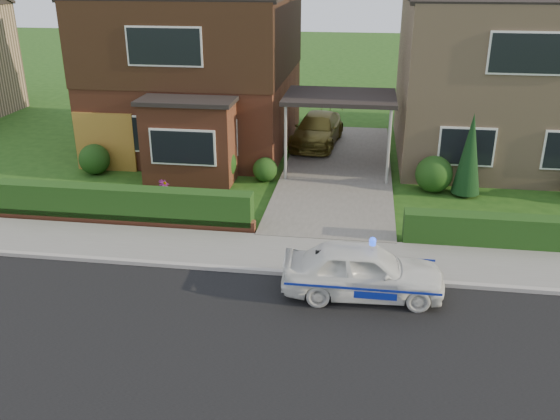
# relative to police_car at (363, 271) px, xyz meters

# --- Properties ---
(ground) EXTENTS (120.00, 120.00, 0.00)m
(ground) POSITION_rel_police_car_xyz_m (-1.02, -2.40, -0.61)
(ground) COLOR #1C4412
(ground) RESTS_ON ground
(road) EXTENTS (60.00, 6.00, 0.02)m
(road) POSITION_rel_police_car_xyz_m (-1.02, -2.40, -0.61)
(road) COLOR black
(road) RESTS_ON ground
(kerb) EXTENTS (60.00, 0.16, 0.12)m
(kerb) POSITION_rel_police_car_xyz_m (-1.02, 0.65, -0.55)
(kerb) COLOR #9E9993
(kerb) RESTS_ON ground
(sidewalk) EXTENTS (60.00, 2.00, 0.10)m
(sidewalk) POSITION_rel_police_car_xyz_m (-1.02, 1.70, -0.56)
(sidewalk) COLOR slate
(sidewalk) RESTS_ON ground
(driveway) EXTENTS (3.80, 12.00, 0.12)m
(driveway) POSITION_rel_police_car_xyz_m (-1.02, 8.60, -0.55)
(driveway) COLOR #666059
(driveway) RESTS_ON ground
(house_left) EXTENTS (7.50, 9.53, 7.25)m
(house_left) POSITION_rel_police_car_xyz_m (-6.81, 11.50, 3.20)
(house_left) COLOR brown
(house_left) RESTS_ON ground
(house_right) EXTENTS (7.50, 8.06, 7.25)m
(house_right) POSITION_rel_police_car_xyz_m (4.78, 11.59, 3.05)
(house_right) COLOR tan
(house_right) RESTS_ON ground
(carport_link) EXTENTS (3.80, 3.00, 2.77)m
(carport_link) POSITION_rel_police_car_xyz_m (-1.02, 8.55, 2.05)
(carport_link) COLOR black
(carport_link) RESTS_ON ground
(garage_door) EXTENTS (2.20, 0.10, 2.10)m
(garage_door) POSITION_rel_police_car_xyz_m (-9.27, 7.56, 0.44)
(garage_door) COLOR olive
(garage_door) RESTS_ON ground
(dwarf_wall) EXTENTS (7.70, 0.25, 0.36)m
(dwarf_wall) POSITION_rel_police_car_xyz_m (-6.82, 2.90, -0.43)
(dwarf_wall) COLOR brown
(dwarf_wall) RESTS_ON ground
(hedge_left) EXTENTS (7.50, 0.55, 0.90)m
(hedge_left) POSITION_rel_police_car_xyz_m (-6.82, 3.05, -0.61)
(hedge_left) COLOR #1B3B12
(hedge_left) RESTS_ON ground
(hedge_right) EXTENTS (7.50, 0.55, 0.80)m
(hedge_right) POSITION_rel_police_car_xyz_m (4.78, 2.95, -0.61)
(hedge_right) COLOR #1B3B12
(hedge_right) RESTS_ON ground
(shrub_left_far) EXTENTS (1.08, 1.08, 1.08)m
(shrub_left_far) POSITION_rel_police_car_xyz_m (-9.52, 7.10, -0.07)
(shrub_left_far) COLOR #1B3B12
(shrub_left_far) RESTS_ON ground
(shrub_left_mid) EXTENTS (1.32, 1.32, 1.32)m
(shrub_left_mid) POSITION_rel_police_car_xyz_m (-5.02, 6.90, 0.05)
(shrub_left_mid) COLOR #1B3B12
(shrub_left_mid) RESTS_ON ground
(shrub_left_near) EXTENTS (0.84, 0.84, 0.84)m
(shrub_left_near) POSITION_rel_police_car_xyz_m (-3.42, 7.20, -0.19)
(shrub_left_near) COLOR #1B3B12
(shrub_left_near) RESTS_ON ground
(shrub_right_near) EXTENTS (1.20, 1.20, 1.20)m
(shrub_right_near) POSITION_rel_police_car_xyz_m (2.18, 7.00, -0.01)
(shrub_right_near) COLOR #1B3B12
(shrub_right_near) RESTS_ON ground
(conifer_a) EXTENTS (0.90, 0.90, 2.60)m
(conifer_a) POSITION_rel_police_car_xyz_m (3.18, 6.80, 0.69)
(conifer_a) COLOR black
(conifer_a) RESTS_ON ground
(police_car) EXTENTS (3.29, 3.65, 1.38)m
(police_car) POSITION_rel_police_car_xyz_m (0.00, 0.00, 0.00)
(police_car) COLOR white
(police_car) RESTS_ON ground
(driveway_car) EXTENTS (2.12, 4.32, 1.21)m
(driveway_car) POSITION_rel_police_car_xyz_m (-2.02, 11.64, 0.11)
(driveway_car) COLOR brown
(driveway_car) RESTS_ON driveway
(potted_plant_a) EXTENTS (0.40, 0.32, 0.67)m
(potted_plant_a) POSITION_rel_police_car_xyz_m (-6.21, 6.60, -0.28)
(potted_plant_a) COLOR gray
(potted_plant_a) RESTS_ON ground
(potted_plant_b) EXTENTS (0.50, 0.47, 0.71)m
(potted_plant_b) POSITION_rel_police_car_xyz_m (-3.52, 3.60, -0.25)
(potted_plant_b) COLOR gray
(potted_plant_b) RESTS_ON ground
(potted_plant_c) EXTENTS (0.48, 0.48, 0.70)m
(potted_plant_c) POSITION_rel_police_car_xyz_m (-6.21, 4.82, -0.26)
(potted_plant_c) COLOR gray
(potted_plant_c) RESTS_ON ground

